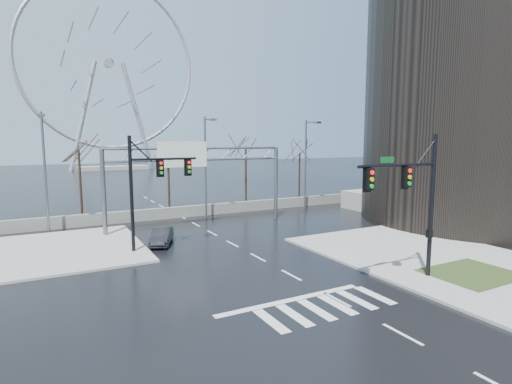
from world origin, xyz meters
TOP-DOWN VIEW (x-y plane):
  - ground at (0.00, 0.00)m, footprint 260.00×260.00m
  - sidewalk_right_ext at (10.00, 2.00)m, footprint 12.00×10.00m
  - sidewalk_far at (-11.00, 12.00)m, footprint 10.00×12.00m
  - grass_strip at (9.00, -5.00)m, footprint 5.00×4.00m
  - tower_podium at (29.00, 8.00)m, footprint 22.00×18.00m
  - barrier_wall at (0.00, 20.00)m, footprint 52.00×0.50m
  - signal_mast_near at (5.14, -4.04)m, footprint 5.52×0.41m
  - signal_mast_far at (-5.87, 8.96)m, footprint 4.72×0.41m
  - sign_gantry at (-0.38, 14.96)m, footprint 16.36×0.40m
  - streetlight_left at (-12.00, 18.16)m, footprint 0.50×2.55m
  - streetlight_mid at (2.00, 18.16)m, footprint 0.50×2.55m
  - streetlight_right at (14.00, 18.16)m, footprint 0.50×2.55m
  - tree_left at (-9.00, 23.50)m, footprint 3.75×3.75m
  - tree_center at (0.00, 24.50)m, footprint 3.25×3.25m
  - tree_right at (9.00, 23.50)m, footprint 3.90×3.90m
  - tree_far_right at (17.00, 24.00)m, footprint 3.40×3.40m
  - ferris_wheel at (5.00, 95.00)m, footprint 45.00×6.00m
  - car at (-4.68, 10.36)m, footprint 2.69×3.90m

SIDE VIEW (x-z plane):
  - ground at x=0.00m, z-range 0.00..0.00m
  - sidewalk_right_ext at x=10.00m, z-range 0.00..0.15m
  - sidewalk_far at x=-11.00m, z-range 0.00..0.15m
  - grass_strip at x=9.00m, z-range 0.14..0.17m
  - barrier_wall at x=0.00m, z-range 0.00..1.10m
  - car at x=-4.68m, z-range 0.00..1.22m
  - tower_podium at x=29.00m, z-range 0.00..2.00m
  - signal_mast_far at x=-5.87m, z-range 0.83..8.83m
  - signal_mast_near at x=5.14m, z-range 0.87..8.87m
  - tree_center at x=0.00m, z-range 1.92..8.42m
  - sign_gantry at x=-0.38m, z-range 1.38..8.98m
  - tree_far_right at x=17.00m, z-range 2.01..8.81m
  - streetlight_left at x=-12.00m, z-range 0.89..10.89m
  - streetlight_mid at x=2.00m, z-range 0.89..10.89m
  - streetlight_right at x=14.00m, z-range 0.89..10.89m
  - tree_left at x=-9.00m, z-range 2.23..9.73m
  - tree_right at x=9.00m, z-range 2.32..10.12m
  - ferris_wheel at x=5.00m, z-range 0.68..51.59m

